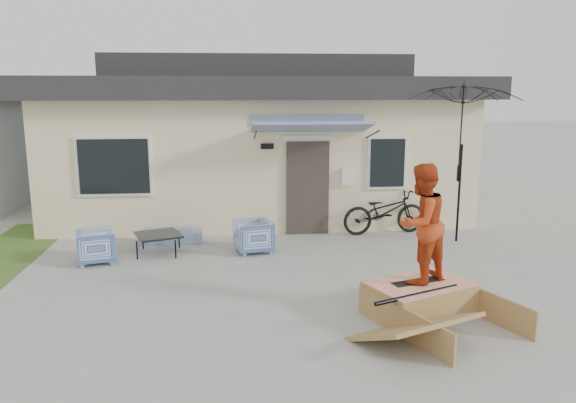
{
  "coord_description": "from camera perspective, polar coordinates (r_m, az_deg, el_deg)",
  "views": [
    {
      "loc": [
        -0.63,
        -7.83,
        3.27
      ],
      "look_at": [
        0.3,
        1.8,
        1.3
      ],
      "focal_mm": 35.1,
      "sensor_mm": 36.0,
      "label": 1
    }
  ],
  "objects": [
    {
      "name": "ground",
      "position": [
        8.51,
        -0.86,
        -11.1
      ],
      "size": [
        90.0,
        90.0,
        0.0
      ],
      "primitive_type": "plane",
      "color": "gray",
      "rests_on": "ground"
    },
    {
      "name": "house",
      "position": [
        15.89,
        -3.25,
        6.7
      ],
      "size": [
        10.8,
        8.49,
        4.1
      ],
      "color": "beige",
      "rests_on": "ground"
    },
    {
      "name": "loveseat",
      "position": [
        12.29,
        -11.78,
        -2.94
      ],
      "size": [
        1.31,
        0.39,
        0.51
      ],
      "primitive_type": "imported",
      "rotation": [
        0.0,
        0.0,
        3.14
      ],
      "color": "#2A4E8C",
      "rests_on": "ground"
    },
    {
      "name": "armchair_left",
      "position": [
        11.26,
        -18.85,
        -4.16
      ],
      "size": [
        0.8,
        0.83,
        0.7
      ],
      "primitive_type": "imported",
      "rotation": [
        0.0,
        0.0,
        1.84
      ],
      "color": "#2A4E8C",
      "rests_on": "ground"
    },
    {
      "name": "armchair_right",
      "position": [
        11.35,
        -3.53,
        -3.36
      ],
      "size": [
        0.8,
        0.83,
        0.72
      ],
      "primitive_type": "imported",
      "rotation": [
        0.0,
        0.0,
        -1.35
      ],
      "color": "#2A4E8C",
      "rests_on": "ground"
    },
    {
      "name": "coffee_table",
      "position": [
        11.55,
        -12.97,
        -4.19
      ],
      "size": [
        1.06,
        1.06,
        0.41
      ],
      "primitive_type": "cube",
      "rotation": [
        0.0,
        0.0,
        0.36
      ],
      "color": "black",
      "rests_on": "ground"
    },
    {
      "name": "bicycle",
      "position": [
        12.87,
        9.76,
        -0.53
      ],
      "size": [
        2.01,
        0.92,
        1.24
      ],
      "primitive_type": "imported",
      "rotation": [
        0.0,
        0.0,
        1.7
      ],
      "color": "black",
      "rests_on": "ground"
    },
    {
      "name": "patio_umbrella",
      "position": [
        12.4,
        17.13,
        3.96
      ],
      "size": [
        2.73,
        2.59,
        2.2
      ],
      "color": "black",
      "rests_on": "ground"
    },
    {
      "name": "skate_ramp",
      "position": [
        8.54,
        13.18,
        -9.59
      ],
      "size": [
        2.08,
        2.33,
        0.48
      ],
      "primitive_type": null,
      "rotation": [
        0.0,
        0.0,
        0.4
      ],
      "color": "olive",
      "rests_on": "ground"
    },
    {
      "name": "skateboard",
      "position": [
        8.49,
        13.05,
        -7.82
      ],
      "size": [
        0.83,
        0.44,
        0.05
      ],
      "primitive_type": "cube",
      "rotation": [
        0.0,
        0.0,
        0.31
      ],
      "color": "black",
      "rests_on": "skate_ramp"
    },
    {
      "name": "skater",
      "position": [
        8.24,
        13.33,
        -1.97
      ],
      "size": [
        1.07,
        1.02,
        1.73
      ],
      "primitive_type": "imported",
      "rotation": [
        0.0,
        0.0,
        3.74
      ],
      "color": "#B53A15",
      "rests_on": "skateboard"
    }
  ]
}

